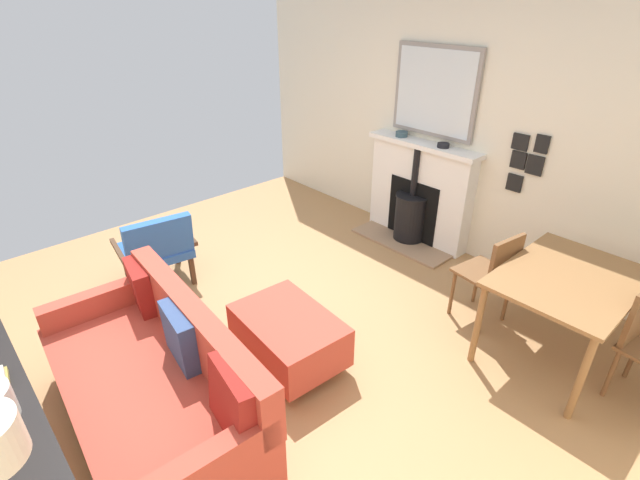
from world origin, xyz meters
TOP-DOWN VIEW (x-y plane):
  - ground_plane at (0.00, 0.00)m, footprint 5.08×5.62m
  - wall_left at (-2.54, 0.00)m, footprint 0.12×5.62m
  - fireplace at (-2.34, -0.20)m, footprint 0.56×1.32m
  - mirror_over_mantel at (-2.45, -0.20)m, footprint 0.04×0.98m
  - mantel_bowl_near at (-2.36, -0.50)m, footprint 0.13×0.13m
  - mantel_bowl_far at (-2.36, 0.04)m, footprint 0.12×0.12m
  - sofa at (0.98, 0.31)m, footprint 0.99×1.88m
  - ottoman at (-0.00, 0.41)m, footprint 0.64×0.88m
  - armchair_accent at (0.26, -1.23)m, footprint 0.75×0.68m
  - dining_table at (-1.56, 1.73)m, footprint 1.13×0.84m
  - dining_chair_near_fireplace at (-1.55, 1.17)m, footprint 0.46×0.46m
  - photo_gallery_row at (-2.46, 0.85)m, footprint 0.02×0.33m

SIDE VIEW (x-z plane):
  - ground_plane at x=0.00m, z-range -0.01..0.00m
  - ottoman at x=0.00m, z-range 0.04..0.46m
  - sofa at x=0.98m, z-range -0.06..0.77m
  - armchair_accent at x=0.26m, z-range 0.04..0.81m
  - fireplace at x=-2.34m, z-range -0.07..1.06m
  - dining_chair_near_fireplace at x=-1.55m, z-range 0.09..0.94m
  - dining_table at x=-1.56m, z-range 0.28..1.01m
  - mantel_bowl_far at x=-2.36m, z-range 1.14..1.18m
  - mantel_bowl_near at x=-2.36m, z-range 1.14..1.19m
  - photo_gallery_row at x=-2.46m, z-range 0.89..1.46m
  - wall_left at x=-2.54m, z-range 0.00..2.72m
  - mirror_over_mantel at x=-2.45m, z-range 1.19..2.09m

